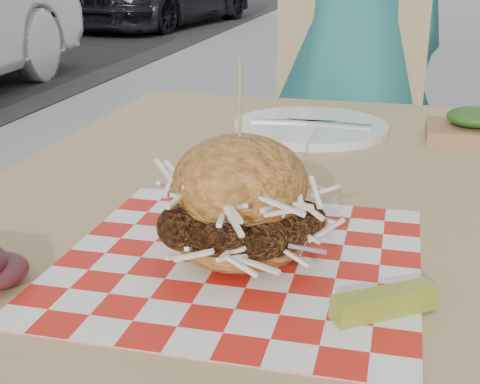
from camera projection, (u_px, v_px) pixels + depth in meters
The scene contains 8 objects.
diner at pixel (353, 48), 1.90m from camera, with size 0.57×0.38×1.58m, color #297779.
patio_table at pixel (273, 249), 0.90m from camera, with size 0.80×1.20×0.75m.
patio_chair at pixel (340, 137), 1.89m from camera, with size 0.46×0.47×0.95m.
paper_liner at pixel (240, 260), 0.68m from camera, with size 0.36×0.36×0.00m, color red.
sandwich at pixel (240, 208), 0.67m from camera, with size 0.18×0.18×0.20m.
pickle_spear at pixel (384, 303), 0.58m from camera, with size 0.10×0.02×0.02m, color #99A931.
place_setting at pixel (311, 127), 1.18m from camera, with size 0.27×0.27×0.02m.
kraft_tray at pixel (473, 127), 1.11m from camera, with size 0.15×0.12×0.06m.
Camera 1 is at (-0.05, -0.67, 1.05)m, focal length 50.00 mm.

